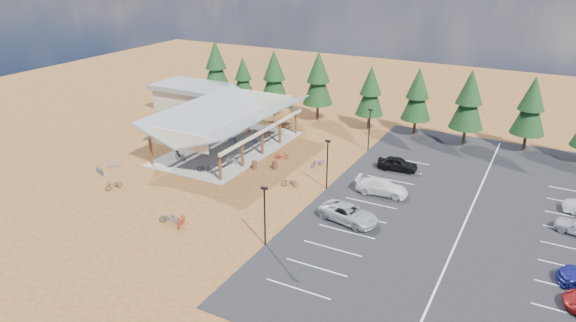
{
  "coord_description": "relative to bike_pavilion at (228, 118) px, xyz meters",
  "views": [
    {
      "loc": [
        23.45,
        -40.59,
        21.81
      ],
      "look_at": [
        0.42,
        2.44,
        1.95
      ],
      "focal_mm": 32.0,
      "sensor_mm": 36.0,
      "label": 1
    }
  ],
  "objects": [
    {
      "name": "trash_bin_1",
      "position": [
        7.99,
        -3.0,
        -3.37
      ],
      "size": [
        0.6,
        0.6,
        0.9
      ],
      "primitive_type": "cylinder",
      "color": "#4F311C",
      "rests_on": "ground"
    },
    {
      "name": "bike_6",
      "position": [
        2.76,
        2.33,
        -3.28
      ],
      "size": [
        1.72,
        0.66,
        0.89
      ],
      "primitive_type": "imported",
      "rotation": [
        0.0,
        0.0,
        1.53
      ],
      "color": "#2843A0",
      "rests_on": "concrete_pad"
    },
    {
      "name": "bike_1",
      "position": [
        -1.46,
        -2.71,
        -3.16
      ],
      "size": [
        1.87,
        0.54,
        1.12
      ],
      "primitive_type": "imported",
      "rotation": [
        0.0,
        0.0,
        1.56
      ],
      "color": "gray",
      "rests_on": "concrete_pad"
    },
    {
      "name": "pine_0",
      "position": [
        -13.03,
        15.94,
        2.08
      ],
      "size": [
        4.15,
        4.15,
        9.66
      ],
      "color": "#382314",
      "rests_on": "ground"
    },
    {
      "name": "car_2",
      "position": [
        19.42,
        -10.22,
        -3.05
      ],
      "size": [
        5.7,
        3.47,
        1.48
      ],
      "primitive_type": "imported",
      "rotation": [
        0.0,
        0.0,
        1.37
      ],
      "color": "#A7ABAE",
      "rests_on": "asphalt_lot"
    },
    {
      "name": "bike_0",
      "position": [
        -2.72,
        -5.79,
        -3.31
      ],
      "size": [
        1.57,
        0.55,
        0.82
      ],
      "primitive_type": "imported",
      "rotation": [
        0.0,
        0.0,
        1.57
      ],
      "color": "black",
      "rests_on": "concrete_pad"
    },
    {
      "name": "pine_6",
      "position": [
        24.58,
        14.24,
        1.92
      ],
      "size": [
        4.04,
        4.04,
        9.4
      ],
      "color": "#382314",
      "rests_on": "ground"
    },
    {
      "name": "pine_3",
      "position": [
        4.5,
        15.26,
        2.06
      ],
      "size": [
        4.14,
        4.14,
        9.64
      ],
      "color": "#382314",
      "rests_on": "ground"
    },
    {
      "name": "bike_3",
      "position": [
        -1.54,
        5.99,
        -3.18
      ],
      "size": [
        1.88,
        0.8,
        1.09
      ],
      "primitive_type": "imported",
      "rotation": [
        0.0,
        0.0,
        1.41
      ],
      "color": "maroon",
      "rests_on": "concrete_pad"
    },
    {
      "name": "outbuilding",
      "position": [
        -14.0,
        11.0,
        -1.8
      ],
      "size": [
        11.0,
        7.0,
        3.9
      ],
      "color": "#ADA593",
      "rests_on": "ground"
    },
    {
      "name": "lamp_post_2",
      "position": [
        15.0,
        7.0,
        -0.85
      ],
      "size": [
        0.5,
        0.25,
        5.14
      ],
      "color": "black",
      "rests_on": "ground"
    },
    {
      "name": "ground",
      "position": [
        10.0,
        -7.0,
        -3.82
      ],
      "size": [
        140.0,
        140.0,
        0.0
      ],
      "primitive_type": "plane",
      "color": "brown",
      "rests_on": "ground"
    },
    {
      "name": "pine_5",
      "position": [
        18.22,
        15.32,
        1.53
      ],
      "size": [
        3.77,
        3.77,
        8.77
      ],
      "color": "#382314",
      "rests_on": "ground"
    },
    {
      "name": "lamp_post_1",
      "position": [
        15.0,
        -5.0,
        -0.85
      ],
      "size": [
        0.5,
        0.25,
        5.14
      ],
      "color": "black",
      "rests_on": "ground"
    },
    {
      "name": "car_3",
      "position": [
        20.2,
        -3.56,
        -3.05
      ],
      "size": [
        5.16,
        2.39,
        1.46
      ],
      "primitive_type": "imported",
      "rotation": [
        0.0,
        0.0,
        1.64
      ],
      "color": "white",
      "rests_on": "asphalt_lot"
    },
    {
      "name": "pine_1",
      "position": [
        -8.0,
        15.69,
        0.85
      ],
      "size": [
        3.29,
        3.29,
        7.66
      ],
      "color": "#382314",
      "rests_on": "ground"
    },
    {
      "name": "bike_14",
      "position": [
        11.79,
        -0.32,
        -3.33
      ],
      "size": [
        1.29,
        1.98,
        0.98
      ],
      "primitive_type": "imported",
      "rotation": [
        0.0,
        0.0,
        -0.37
      ],
      "color": "navy",
      "rests_on": "ground"
    },
    {
      "name": "bike_2",
      "position": [
        -0.76,
        1.73,
        -3.29
      ],
      "size": [
        1.73,
        0.96,
        0.86
      ],
      "primitive_type": "imported",
      "rotation": [
        0.0,
        0.0,
        1.32
      ],
      "color": "navy",
      "rests_on": "concrete_pad"
    },
    {
      "name": "bike_4",
      "position": [
        1.95,
        -7.52,
        -3.27
      ],
      "size": [
        1.83,
        0.99,
        0.91
      ],
      "primitive_type": "imported",
      "rotation": [
        0.0,
        0.0,
        1.81
      ],
      "color": "black",
      "rests_on": "concrete_pad"
    },
    {
      "name": "pine_4",
      "position": [
        12.27,
        14.63,
        1.38
      ],
      "size": [
        3.66,
        3.66,
        8.53
      ],
      "color": "#382314",
      "rests_on": "ground"
    },
    {
      "name": "bike_13",
      "position": [
        5.93,
        -17.76,
        -3.29
      ],
      "size": [
        1.85,
        0.9,
        1.07
      ],
      "primitive_type": "imported",
      "rotation": [
        0.0,
        0.0,
        4.94
      ],
      "color": "gray",
      "rests_on": "ground"
    },
    {
      "name": "bike_11",
      "position": [
        7.08,
        -17.76,
        -3.29
      ],
      "size": [
        1.05,
        1.84,
        1.07
      ],
      "primitive_type": "imported",
      "rotation": [
        0.0,
        0.0,
        0.33
      ],
      "color": "maroon",
      "rests_on": "ground"
    },
    {
      "name": "bike_16",
      "position": [
        11.52,
        -6.27,
        -3.35
      ],
      "size": [
        1.9,
        1.28,
        0.94
      ],
      "primitive_type": "imported",
      "rotation": [
        0.0,
        0.0,
        5.11
      ],
      "color": "black",
      "rests_on": "ground"
    },
    {
      "name": "bike_15",
      "position": [
        7.26,
        -0.21,
        -3.33
      ],
      "size": [
        1.68,
        1.12,
        0.98
      ],
      "primitive_type": "imported",
      "rotation": [
        0.0,
        0.0,
        2.02
      ],
      "color": "maroon",
      "rests_on": "ground"
    },
    {
      "name": "trash_bin_0",
      "position": [
        6.03,
        -4.04,
        -3.37
      ],
      "size": [
        0.6,
        0.6,
        0.9
      ],
      "primitive_type": "cylinder",
      "color": "#4F311C",
      "rests_on": "ground"
    },
    {
      "name": "car_4",
      "position": [
        19.79,
        2.94,
        -3.06
      ],
      "size": [
        4.45,
        2.24,
        1.45
      ],
      "primitive_type": "imported",
      "rotation": [
        0.0,
        0.0,
        1.7
      ],
      "color": "black",
      "rests_on": "asphalt_lot"
    },
    {
      "name": "bike_7",
      "position": [
        1.69,
        5.79,
        -3.17
      ],
      "size": [
        1.93,
        1.08,
        1.12
      ],
      "primitive_type": "imported",
      "rotation": [
        0.0,
        0.0,
        1.25
      ],
      "color": "maroon",
      "rests_on": "concrete_pad"
    },
    {
      "name": "bike_5",
      "position": [
        3.04,
        -4.19,
        -3.22
      ],
      "size": [
        1.72,
        0.61,
        1.01
      ],
      "primitive_type": "imported",
      "rotation": [
        0.0,
        0.0,
        1.49
      ],
      "color": "#999BA2",
      "rests_on": "concrete_pad"
    },
    {
      "name": "concrete_pad",
      "position": [
        0.0,
        0.0,
        -3.77
      ],
      "size": [
        10.6,
        18.6,
        0.1
      ],
      "primitive_type": "cube",
      "color": "gray",
      "rests_on": "ground"
    },
    {
      "name": "bike_9",
      "position": [
        -7.73,
        -10.92,
        -3.36
      ],
      "size": [
        1.32,
        1.47,
        0.93
      ],
      "primitive_type": "imported",
      "rotation": [
        0.0,
        0.0,
        2.45
      ],
      "color": "gray",
      "rests_on": "ground"
    },
    {
      "name": "bike_10",
      "position": [
        -7.67,
        -13.03,
        -3.37
      ],
      "size": [
        1.81,
        1.11,
        0.9
      ],
      "primitive_type": "imported",
      "rotation": [
        0.0,
        0.0,
        4.39
      ],
      "color": "navy",
      "rests_on": "ground"
    },
    {
      "name": "bike_12",
      "position": [
        5.68,
        -17.72,
        -3.39
      ],
      "size": [
        1.7,
        1.35,
        0.86
      ],
      "primitive_type": "imported",
      "rotation": [
        0.0,
        0.0,
        2.12
      ],
      "color": "black",
      "rests_on": "ground"
    },
    {
      "name": "bike_pavilion",
      "position": [
        0.0,
        0.0,
        0.0
      ],
      "size": [
        11.65,
        19.4,
        4.97
      ],
      "color": "#592719",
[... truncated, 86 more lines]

